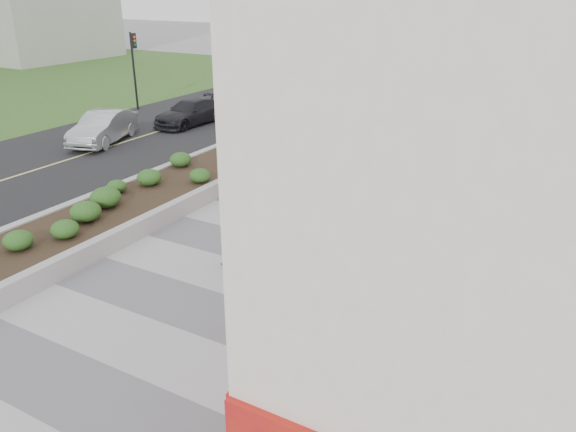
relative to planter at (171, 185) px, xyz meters
name	(u,v)px	position (x,y,z in m)	size (l,w,h in m)	color
ground	(154,358)	(5.50, -7.00, -0.42)	(160.00, 160.00, 0.00)	gray
walkway	(242,289)	(5.50, -4.00, -0.41)	(8.00, 36.00, 0.01)	#A8A8AD
planter	(171,185)	(0.00, 0.00, 0.00)	(3.00, 18.00, 0.90)	#9E9EA0
street	(43,168)	(-6.50, 0.00, -0.42)	(10.00, 40.00, 0.00)	black
traffic_signal_near	(283,70)	(-1.73, 10.50, 2.34)	(0.33, 0.28, 4.20)	black
traffic_signal_far	(134,59)	(-10.93, 10.00, 2.34)	(0.33, 0.28, 4.20)	black
manhole_cover	(260,295)	(6.00, -4.00, -0.42)	(0.44, 0.44, 0.01)	#595654
skateboarder	(234,238)	(4.61, -2.99, 0.30)	(0.48, 0.74, 1.42)	beige
car_silver	(103,127)	(-7.21, 3.89, 0.28)	(1.47, 4.22, 1.39)	#B6BBBF
car_dark	(191,112)	(-6.03, 8.59, 0.20)	(1.73, 4.26, 1.24)	black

